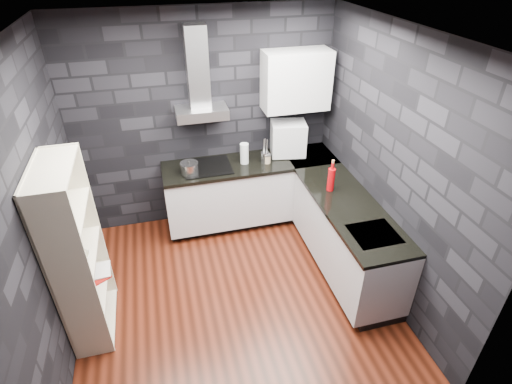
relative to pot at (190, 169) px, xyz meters
name	(u,v)px	position (x,y,z in m)	size (l,w,h in m)	color
ground	(236,295)	(0.27, -1.19, -0.97)	(3.20, 3.20, 0.00)	#48190D
ceiling	(225,34)	(0.27, -1.19, 1.73)	(3.20, 3.20, 0.00)	silver
wall_back	(205,123)	(0.27, 0.44, 0.38)	(3.20, 0.05, 2.70)	black
wall_front	(289,337)	(0.27, -2.81, 0.38)	(3.20, 0.05, 2.70)	black
wall_left	(38,218)	(-1.35, -1.19, 0.38)	(0.05, 3.20, 2.70)	black
wall_right	(391,168)	(1.90, -1.19, 0.38)	(0.05, 3.20, 2.70)	black
toekick_back	(250,215)	(0.77, 0.15, -0.92)	(2.18, 0.50, 0.10)	black
toekick_right	(345,264)	(1.61, -1.09, -0.92)	(0.50, 1.78, 0.10)	black
counter_back_cab	(251,190)	(0.77, 0.11, -0.49)	(2.20, 0.60, 0.76)	silver
counter_right_cab	(346,236)	(1.57, -1.09, -0.49)	(0.60, 1.80, 0.76)	silver
counter_back_top	(251,164)	(0.77, 0.10, -0.09)	(2.20, 0.62, 0.04)	black
counter_right_top	(350,207)	(1.56, -1.09, -0.09)	(0.62, 1.80, 0.04)	black
counter_corner_top	(310,156)	(1.57, 0.11, -0.09)	(0.62, 0.62, 0.04)	black
hood_body	(202,113)	(0.22, 0.24, 0.59)	(0.60, 0.34, 0.12)	#A7A8AB
hood_chimney	(197,67)	(0.22, 0.31, 1.10)	(0.24, 0.20, 0.90)	#A7A8AB
upper_cabinet	(296,81)	(1.37, 0.24, 0.88)	(0.80, 0.35, 0.70)	silver
cooktop	(207,167)	(0.22, 0.11, -0.07)	(0.58, 0.50, 0.01)	black
sink_rim	(374,234)	(1.57, -1.59, -0.08)	(0.44, 0.40, 0.01)	#A7A8AB
pot	(190,169)	(0.00, 0.00, 0.00)	(0.21, 0.21, 0.12)	#BABABF
glass_vase	(244,153)	(0.70, 0.10, 0.06)	(0.11, 0.11, 0.26)	silver
storage_jar	(267,159)	(0.97, 0.03, -0.02)	(0.09, 0.09, 0.10)	tan
utensil_crock	(265,157)	(0.95, 0.06, -0.01)	(0.10, 0.10, 0.14)	#BABABF
appliance_garage	(288,138)	(1.29, 0.19, 0.15)	(0.43, 0.33, 0.43)	silver
red_bottle	(331,180)	(1.48, -0.76, 0.06)	(0.08, 0.08, 0.27)	#A20409
bookshelf	(78,255)	(-1.15, -1.18, -0.07)	(0.34, 0.80, 1.80)	beige
fruit_bowl	(75,260)	(-1.15, -1.30, -0.04)	(0.24, 0.24, 0.06)	silver
book_red	(87,272)	(-1.15, -1.06, -0.40)	(0.18, 0.02, 0.24)	maroon
book_second	(89,264)	(-1.13, -0.98, -0.38)	(0.18, 0.02, 0.24)	#B2B2B2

